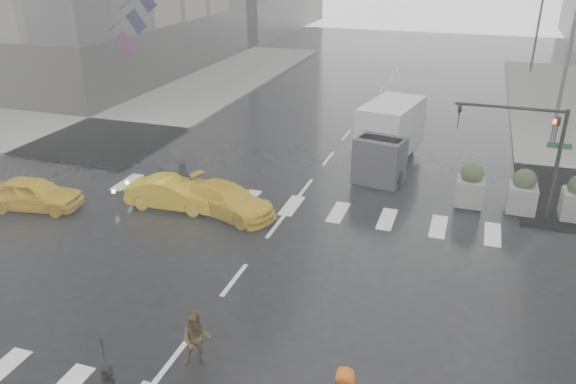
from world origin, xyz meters
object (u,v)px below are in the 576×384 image
(pedestrian_brown, at_px, (196,339))
(taxi_front, at_px, (33,194))
(box_truck, at_px, (388,136))
(taxi_mid, at_px, (173,193))
(traffic_signal_pole, at_px, (533,140))

(pedestrian_brown, relative_size, taxi_front, 0.41)
(box_truck, bearing_deg, pedestrian_brown, -87.60)
(pedestrian_brown, bearing_deg, taxi_front, 127.17)
(pedestrian_brown, distance_m, box_truck, 15.82)
(pedestrian_brown, bearing_deg, taxi_mid, 100.51)
(taxi_front, bearing_deg, taxi_mid, -80.79)
(traffic_signal_pole, height_order, taxi_mid, traffic_signal_pole)
(traffic_signal_pole, distance_m, pedestrian_brown, 14.78)
(traffic_signal_pole, height_order, taxi_front, traffic_signal_pole)
(traffic_signal_pole, distance_m, taxi_front, 19.98)
(taxi_front, distance_m, box_truck, 15.98)
(traffic_signal_pole, bearing_deg, taxi_front, -163.46)
(box_truck, bearing_deg, taxi_front, -133.82)
(taxi_front, bearing_deg, pedestrian_brown, -131.10)
(traffic_signal_pole, relative_size, taxi_front, 1.14)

